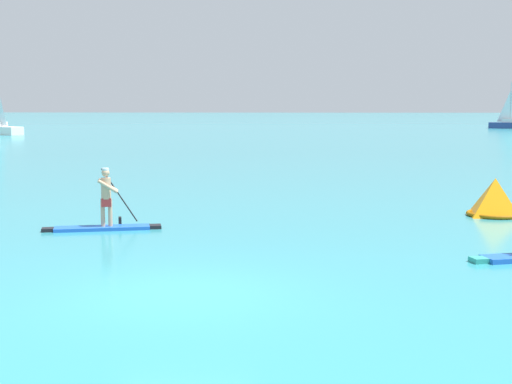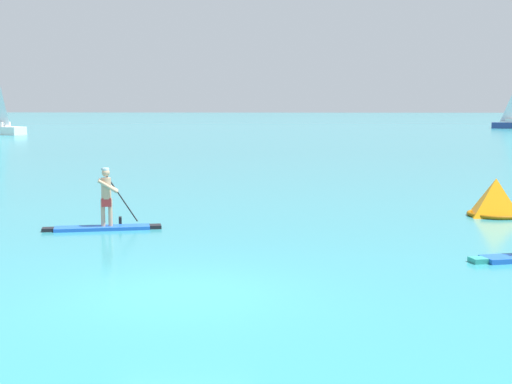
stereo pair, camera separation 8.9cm
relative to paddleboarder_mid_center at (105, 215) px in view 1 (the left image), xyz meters
name	(u,v)px [view 1 (the left image)]	position (x,y,z in m)	size (l,w,h in m)	color
ground	(181,293)	(2.98, -6.64, -0.39)	(440.00, 440.00, 0.00)	teal
paddleboarder_mid_center	(105,215)	(0.00, 0.00, 0.00)	(3.12, 1.18, 1.69)	blue
race_marker_buoy	(495,199)	(11.02, 2.92, 0.11)	(1.94, 1.94, 1.13)	orange
sailboat_right_horizon	(510,122)	(32.71, 77.80, 0.37)	(5.24, 2.84, 5.79)	navy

